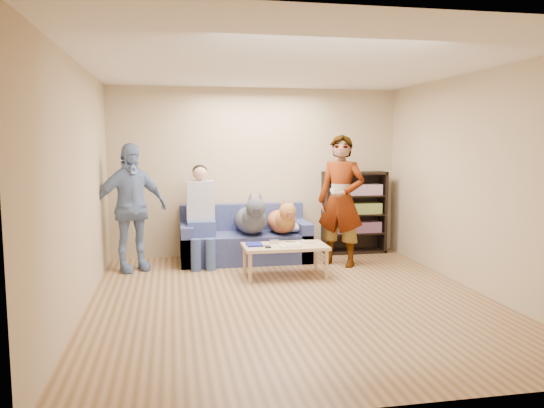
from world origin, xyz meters
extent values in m
plane|color=brown|center=(0.00, 0.00, 0.00)|extent=(5.00, 5.00, 0.00)
plane|color=white|center=(0.00, 0.00, 2.60)|extent=(5.00, 5.00, 0.00)
plane|color=tan|center=(0.00, 2.50, 1.30)|extent=(4.50, 0.00, 4.50)
plane|color=tan|center=(0.00, -2.50, 1.30)|extent=(4.50, 0.00, 4.50)
plane|color=tan|center=(-2.25, 0.00, 1.30)|extent=(0.00, 5.00, 5.00)
plane|color=tan|center=(2.25, 0.00, 1.30)|extent=(0.00, 5.00, 5.00)
ellipsoid|color=#A1A1A5|center=(0.46, 1.96, 0.50)|extent=(0.40, 0.34, 0.14)
imported|color=gray|center=(1.06, 1.52, 0.94)|extent=(0.81, 0.77, 1.87)
imported|color=#7A91C4|center=(-1.87, 1.75, 0.88)|extent=(1.12, 0.82, 1.76)
cube|color=white|center=(0.86, 1.32, 1.11)|extent=(0.08, 0.13, 0.03)
cube|color=navy|center=(-0.26, 1.10, 0.43)|extent=(0.20, 0.26, 0.03)
cube|color=silver|center=(0.19, 0.95, 0.43)|extent=(0.26, 0.20, 0.02)
cube|color=#BFBD99|center=(0.22, 0.97, 0.44)|extent=(0.22, 0.17, 0.01)
cube|color=#A9A8AD|center=(0.02, 1.17, 0.45)|extent=(0.11, 0.06, 0.05)
cube|color=white|center=(0.42, 1.15, 0.43)|extent=(0.04, 0.13, 0.03)
cube|color=white|center=(0.50, 1.07, 0.43)|extent=(0.09, 0.06, 0.03)
cylinder|color=white|center=(0.34, 1.03, 0.43)|extent=(0.07, 0.07, 0.02)
cylinder|color=silver|center=(0.34, 1.11, 0.43)|extent=(0.07, 0.07, 0.02)
cylinder|color=orange|center=(0.12, 0.89, 0.42)|extent=(0.13, 0.06, 0.01)
cylinder|color=black|center=(0.26, 1.23, 0.42)|extent=(0.13, 0.08, 0.01)
cube|color=black|center=(-0.11, 0.93, 0.43)|extent=(0.07, 0.12, 0.02)
cube|color=#515B93|center=(-0.25, 2.05, 0.21)|extent=(1.90, 0.85, 0.42)
cube|color=#515B93|center=(-0.25, 2.38, 0.62)|extent=(1.90, 0.18, 0.40)
cube|color=#515B93|center=(-1.11, 2.05, 0.29)|extent=(0.18, 0.85, 0.58)
cube|color=#515B93|center=(0.61, 2.05, 0.29)|extent=(0.18, 0.85, 0.58)
cube|color=#414F8F|center=(-0.90, 1.97, 0.53)|extent=(0.40, 0.38, 0.22)
cylinder|color=#3A4580|center=(-1.00, 1.55, 0.21)|extent=(0.14, 0.14, 0.47)
cylinder|color=#3D5286|center=(-0.80, 1.55, 0.21)|extent=(0.14, 0.14, 0.47)
cube|color=#ADAEB2|center=(-0.90, 2.07, 0.92)|extent=(0.40, 0.24, 0.58)
sphere|color=tan|center=(-0.90, 2.07, 1.32)|extent=(0.21, 0.21, 0.21)
ellipsoid|color=black|center=(-0.90, 2.10, 1.35)|extent=(0.22, 0.22, 0.19)
ellipsoid|color=#4F505A|center=(-0.17, 2.04, 0.62)|extent=(0.45, 0.94, 0.39)
sphere|color=#53585E|center=(-0.17, 1.71, 0.71)|extent=(0.34, 0.34, 0.34)
sphere|color=#46494F|center=(-0.17, 1.54, 0.87)|extent=(0.27, 0.27, 0.27)
cube|color=black|center=(-0.17, 1.41, 0.83)|extent=(0.09, 0.13, 0.08)
cone|color=#4A4D54|center=(-0.24, 1.56, 1.01)|extent=(0.09, 0.09, 0.13)
cone|color=#474A50|center=(-0.10, 1.56, 1.01)|extent=(0.09, 0.09, 0.13)
cylinder|color=#4C4D56|center=(-0.17, 2.46, 0.58)|extent=(0.05, 0.31, 0.18)
ellipsoid|color=#BE673A|center=(0.28, 1.98, 0.59)|extent=(0.39, 0.81, 0.34)
sphere|color=#AE7235|center=(0.28, 1.68, 0.67)|extent=(0.29, 0.29, 0.29)
sphere|color=#A55D32|center=(0.28, 1.52, 0.80)|extent=(0.24, 0.24, 0.24)
cube|color=brown|center=(0.28, 1.40, 0.77)|extent=(0.07, 0.11, 0.07)
cone|color=#A55632|center=(0.22, 1.54, 0.93)|extent=(0.07, 0.07, 0.11)
cone|color=#BA6339|center=(0.35, 1.54, 0.93)|extent=(0.07, 0.07, 0.11)
cylinder|color=#B87038|center=(0.28, 2.37, 0.56)|extent=(0.05, 0.26, 0.16)
cube|color=tan|center=(0.14, 1.05, 0.40)|extent=(1.10, 0.60, 0.04)
cylinder|color=tan|center=(-0.36, 0.80, 0.19)|extent=(0.05, 0.05, 0.38)
cylinder|color=tan|center=(0.64, 0.80, 0.19)|extent=(0.05, 0.05, 0.38)
cylinder|color=tan|center=(-0.36, 1.30, 0.19)|extent=(0.05, 0.05, 0.38)
cylinder|color=#D9B786|center=(0.64, 1.30, 0.19)|extent=(0.05, 0.05, 0.38)
cube|color=black|center=(1.07, 2.32, 0.65)|extent=(0.04, 0.34, 1.30)
cube|color=black|center=(2.03, 2.32, 0.65)|extent=(0.04, 0.34, 1.30)
cube|color=black|center=(1.55, 2.32, 1.28)|extent=(1.00, 0.34, 0.04)
cube|color=black|center=(1.55, 2.32, 0.02)|extent=(1.00, 0.34, 0.04)
cube|color=black|center=(1.55, 2.48, 0.65)|extent=(1.00, 0.02, 1.30)
cube|color=black|center=(1.55, 2.32, 0.32)|extent=(0.94, 0.32, 0.03)
cube|color=black|center=(1.55, 2.32, 0.62)|extent=(0.94, 0.32, 0.02)
cube|color=black|center=(1.55, 2.32, 0.92)|extent=(0.94, 0.32, 0.02)
cube|color=#B23333|center=(1.55, 2.30, 0.42)|extent=(0.84, 0.24, 0.17)
cube|color=gold|center=(1.55, 2.30, 0.72)|extent=(0.84, 0.24, 0.17)
cube|color=#994C99|center=(1.55, 2.30, 1.02)|extent=(0.84, 0.24, 0.17)
camera|label=1|loc=(-1.30, -5.68, 1.78)|focal=35.00mm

